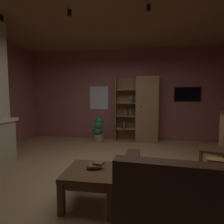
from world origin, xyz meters
TOP-DOWN VIEW (x-y plane):
  - floor at (0.00, 0.00)m, footprint 6.06×5.31m
  - wall_back at (0.00, 2.69)m, footprint 6.18×0.06m
  - window_pane_back at (-0.75, 2.65)m, footprint 0.60×0.01m
  - bookshelf_cabinet at (0.68, 2.41)m, footprint 1.27×0.41m
  - leather_couch at (1.05, -1.16)m, footprint 1.58×1.00m
  - coffee_table at (-0.09, -0.74)m, footprint 0.63×0.61m
  - table_book_0 at (-0.10, -0.70)m, footprint 0.15×0.13m
  - table_book_1 at (-0.08, -0.71)m, footprint 0.14×0.13m
  - table_book_2 at (-0.02, -0.69)m, footprint 0.14×0.12m
  - dining_chair at (1.79, 0.19)m, footprint 0.52×0.52m
  - potted_floor_plant at (-0.65, 2.09)m, footprint 0.34×0.32m
  - wall_mounted_tv at (1.98, 2.62)m, footprint 0.75×0.06m
  - track_light_spot_0 at (-2.05, 0.23)m, footprint 0.07×0.07m
  - track_light_spot_1 at (-0.72, 0.21)m, footprint 0.07×0.07m
  - track_light_spot_2 at (0.63, 0.25)m, footprint 0.07×0.07m

SIDE VIEW (x-z plane):
  - floor at x=0.00m, z-range -0.02..0.00m
  - leather_couch at x=1.05m, z-range -0.12..0.72m
  - coffee_table at x=-0.09m, z-range 0.13..0.55m
  - potted_floor_plant at x=-0.65m, z-range 0.00..0.77m
  - table_book_0 at x=-0.10m, z-range 0.42..0.45m
  - table_book_1 at x=-0.08m, z-range 0.45..0.47m
  - table_book_2 at x=-0.02m, z-range 0.47..0.50m
  - dining_chair at x=1.79m, z-range 0.07..0.99m
  - bookshelf_cabinet at x=0.68m, z-range -0.01..1.94m
  - window_pane_back at x=-0.75m, z-range 0.96..1.70m
  - wall_back at x=0.00m, z-range 0.00..2.86m
  - wall_mounted_tv at x=1.98m, z-range 1.23..1.65m
  - track_light_spot_0 at x=-2.05m, z-range 2.75..2.84m
  - track_light_spot_1 at x=-0.72m, z-range 2.75..2.84m
  - track_light_spot_2 at x=0.63m, z-range 2.75..2.84m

